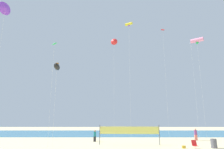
% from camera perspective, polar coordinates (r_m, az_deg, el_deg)
% --- Properties ---
extents(ocean_band, '(120.00, 20.00, 0.01)m').
position_cam_1_polar(ocean_band, '(45.31, 0.84, -16.53)').
color(ocean_band, teal).
rests_on(ocean_band, ground).
extents(beachgoer_teal_shirt, '(0.36, 0.36, 1.57)m').
position_cam_1_polar(beachgoer_teal_shirt, '(29.15, -4.92, -17.08)').
color(beachgoer_teal_shirt, '#2D2D33').
rests_on(beachgoer_teal_shirt, ground).
extents(beachgoer_plum_shirt, '(0.40, 0.40, 1.76)m').
position_cam_1_polar(beachgoer_plum_shirt, '(33.09, 23.01, -15.45)').
color(beachgoer_plum_shirt, '#EA7260').
rests_on(beachgoer_plum_shirt, ground).
extents(folding_beach_chair, '(0.52, 0.65, 0.89)m').
position_cam_1_polar(folding_beach_chair, '(24.19, 22.76, -18.04)').
color(folding_beach_chair, red).
rests_on(folding_beach_chair, ground).
extents(trash_barrel, '(0.64, 0.64, 0.98)m').
position_cam_1_polar(trash_barrel, '(25.53, 27.32, -17.24)').
color(trash_barrel, '#595960').
rests_on(trash_barrel, ground).
extents(volleyball_net, '(7.44, 0.44, 2.40)m').
position_cam_1_polar(volleyball_net, '(25.70, 5.03, -15.93)').
color(volleyball_net, '#4C4C51').
rests_on(volleyball_net, ground).
extents(beach_handbag, '(0.37, 0.18, 0.29)m').
position_cam_1_polar(beach_handbag, '(24.15, 20.03, -19.02)').
color(beach_handbag, gold).
rests_on(beach_handbag, ground).
extents(kite_black_inflatable, '(0.68, 1.60, 8.65)m').
position_cam_1_polar(kite_black_inflatable, '(20.59, -15.55, 2.13)').
color(kite_black_inflatable, silver).
rests_on(kite_black_inflatable, ground).
extents(kite_yellow_tube, '(1.35, 1.05, 19.69)m').
position_cam_1_polar(kite_yellow_tube, '(36.11, 4.90, 14.14)').
color(kite_yellow_tube, silver).
rests_on(kite_yellow_tube, ground).
extents(kite_pink_tube, '(1.98, 1.74, 16.14)m').
position_cam_1_polar(kite_pink_tube, '(35.98, 23.33, 8.99)').
color(kite_pink_tube, silver).
rests_on(kite_pink_tube, ground).
extents(kite_white_diamond, '(0.48, 0.47, 16.89)m').
position_cam_1_polar(kite_white_diamond, '(39.15, 21.91, 6.92)').
color(kite_white_diamond, silver).
rests_on(kite_white_diamond, ground).
extents(kite_red_delta, '(1.27, 0.74, 17.27)m').
position_cam_1_polar(kite_red_delta, '(35.93, 0.58, 9.50)').
color(kite_red_delta, silver).
rests_on(kite_red_delta, ground).
extents(kite_green_diamond, '(0.74, 0.74, 12.70)m').
position_cam_1_polar(kite_green_diamond, '(26.37, -16.33, 8.14)').
color(kite_green_diamond, silver).
rests_on(kite_green_diamond, ground).
extents(kite_violet_delta, '(0.95, 1.43, 15.58)m').
position_cam_1_polar(kite_violet_delta, '(25.36, -28.35, 16.43)').
color(kite_violet_delta, silver).
rests_on(kite_violet_delta, ground).
extents(kite_red_diamond, '(0.94, 0.94, 20.06)m').
position_cam_1_polar(kite_red_diamond, '(40.11, 14.49, 11.96)').
color(kite_red_diamond, silver).
rests_on(kite_red_diamond, ground).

